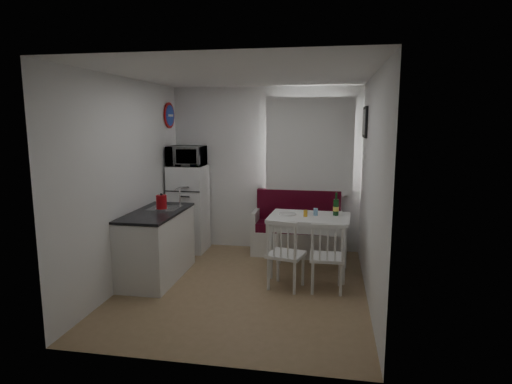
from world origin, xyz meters
TOP-DOWN VIEW (x-y plane):
  - floor at (0.00, 0.00)m, footprint 3.00×3.50m
  - ceiling at (0.00, 0.00)m, footprint 3.00×3.50m
  - wall_back at (0.00, 1.75)m, footprint 3.00×0.02m
  - wall_front at (0.00, -1.75)m, footprint 3.00×0.02m
  - wall_left at (-1.50, 0.00)m, footprint 0.02×3.50m
  - wall_right at (1.50, 0.00)m, footprint 0.02×3.50m
  - window at (0.70, 1.72)m, footprint 1.22×0.06m
  - curtain at (0.70, 1.65)m, footprint 1.35×0.02m
  - kitchen_counter at (-1.20, 0.16)m, footprint 0.62×1.32m
  - wall_sign at (-1.47, 1.45)m, footprint 0.03×0.40m
  - picture_frame at (1.48, 1.10)m, footprint 0.04×0.52m
  - bench at (0.54, 1.51)m, footprint 1.38×0.53m
  - dining_table at (0.77, 0.66)m, footprint 1.11×0.81m
  - chair_left at (0.52, -0.00)m, footprint 0.51×0.49m
  - chair_right at (1.02, 0.00)m, footprint 0.42×0.41m
  - fridge at (-1.18, 1.40)m, footprint 0.55×0.55m
  - microwave at (-1.18, 1.35)m, footprint 0.56×0.38m
  - kettle at (-1.15, 0.23)m, footprint 0.17×0.17m
  - wine_bottle at (1.12, 0.76)m, footprint 0.08×0.08m
  - drinking_glass_orange at (0.72, 0.61)m, footprint 0.05×0.05m
  - drinking_glass_blue at (0.85, 0.71)m, footprint 0.06×0.06m
  - plate at (0.47, 0.68)m, footprint 0.24×0.24m

SIDE VIEW (x-z plane):
  - floor at x=0.00m, z-range -0.01..0.01m
  - bench at x=0.54m, z-range -0.17..0.82m
  - kitchen_counter at x=-1.20m, z-range -0.12..1.04m
  - chair_right at x=1.02m, z-range 0.31..0.78m
  - chair_left at x=0.52m, z-range 0.31..0.79m
  - fridge at x=-1.18m, z-range 0.00..1.37m
  - dining_table at x=0.77m, z-range 0.31..1.11m
  - plate at x=0.47m, z-range 0.80..0.82m
  - drinking_glass_orange at x=0.72m, z-range 0.80..0.89m
  - drinking_glass_blue at x=0.85m, z-range 0.80..0.90m
  - wine_bottle at x=1.12m, z-range 0.80..1.11m
  - kettle at x=-1.15m, z-range 0.90..1.12m
  - wall_back at x=0.00m, z-range 0.00..2.60m
  - wall_front at x=0.00m, z-range 0.00..2.60m
  - wall_left at x=-1.50m, z-range 0.00..2.60m
  - wall_right at x=1.50m, z-range 0.00..2.60m
  - microwave at x=-1.18m, z-range 1.37..1.68m
  - window at x=0.70m, z-range 0.89..2.36m
  - curtain at x=0.70m, z-range 0.93..2.42m
  - picture_frame at x=1.48m, z-range 1.84..2.26m
  - wall_sign at x=-1.47m, z-range 1.95..2.35m
  - ceiling at x=0.00m, z-range 2.59..2.61m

